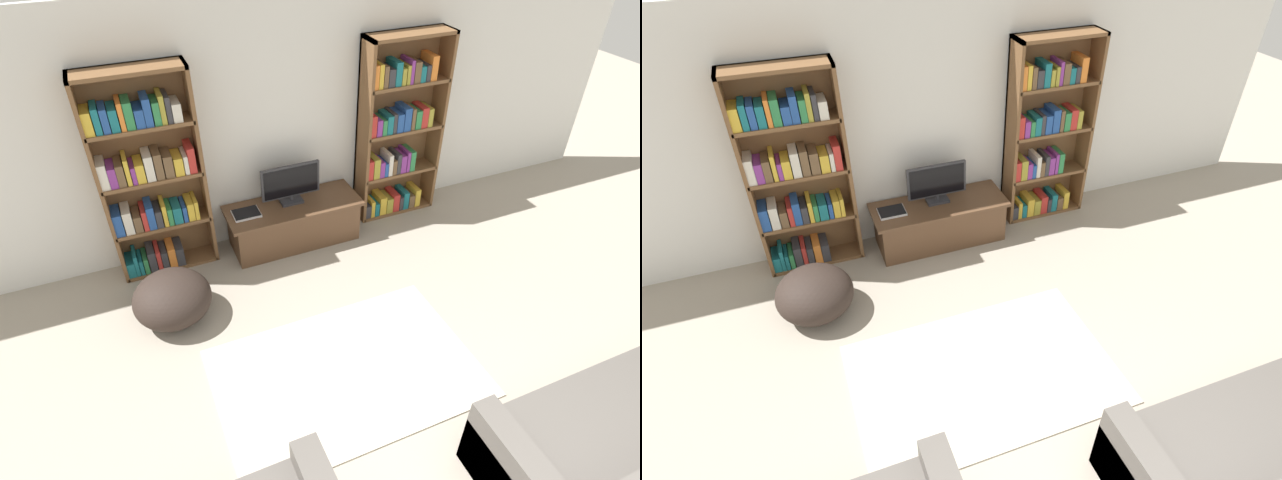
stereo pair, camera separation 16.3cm
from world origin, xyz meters
TOP-DOWN VIEW (x-y plane):
  - wall_back at (0.00, 4.23)m, footprint 8.80×0.06m
  - bookshelf_left at (-1.25, 4.05)m, footprint 0.96×0.30m
  - bookshelf_right at (1.44, 4.06)m, footprint 0.96×0.30m
  - tv_stand at (0.13, 3.89)m, footprint 1.47×0.55m
  - television at (0.13, 3.94)m, footprint 0.65×0.16m
  - laptop at (-0.39, 3.90)m, footprint 0.28×0.22m
  - area_rug at (-0.12, 1.99)m, footprint 2.18×1.41m
  - couch_right_sofa at (1.24, 0.49)m, footprint 1.87×0.97m
  - beanbag_ottoman at (-1.32, 3.22)m, footprint 0.72×0.72m

SIDE VIEW (x-z plane):
  - area_rug at x=-0.12m, z-range 0.00..0.02m
  - beanbag_ottoman at x=-1.32m, z-range 0.00..0.46m
  - tv_stand at x=0.13m, z-range 0.00..0.49m
  - couch_right_sofa at x=1.24m, z-range -0.13..0.71m
  - laptop at x=-0.39m, z-range 0.49..0.51m
  - television at x=0.13m, z-range 0.50..0.94m
  - bookshelf_right at x=1.44m, z-range -0.04..2.05m
  - bookshelf_left at x=-1.25m, z-range -0.02..2.08m
  - wall_back at x=0.00m, z-range 0.00..2.60m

